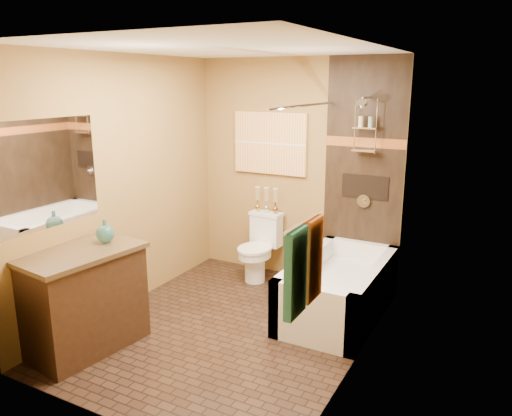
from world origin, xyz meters
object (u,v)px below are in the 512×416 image
Objects in this scene: toilet at (260,247)px; vanity at (83,299)px; sunset_painting at (270,143)px; bathtub at (339,293)px.

vanity is at bearing -101.89° from toilet.
bathtub is at bearing -32.86° from sunset_painting.
sunset_painting reaches higher than bathtub.
toilet is at bearing 81.66° from vanity.
toilet is 0.71× the size of vanity.
toilet reaches higher than bathtub.
toilet is 2.17m from vanity.
bathtub is 1.23m from toilet.
sunset_painting is 1.19× the size of toilet.
sunset_painting reaches higher than vanity.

